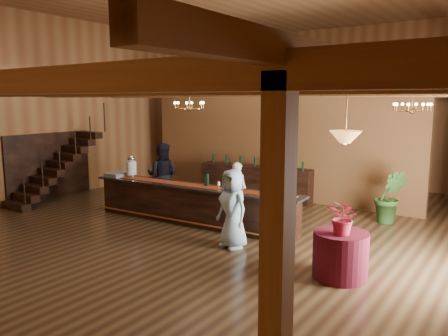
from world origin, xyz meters
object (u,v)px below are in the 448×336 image
Objects in this scene: staff_second at (162,175)px; raffle_drum at (283,189)px; floor_plant at (390,196)px; backbar_shelf at (255,182)px; chandelier_left at (189,105)px; round_table at (340,255)px; guest at (233,209)px; tasting_bar at (192,204)px; bartender at (237,191)px; beverage_dispenser at (131,167)px; chandelier_right at (412,107)px; pendant_lamp at (345,137)px.

raffle_drum is at bearing 144.54° from staff_second.
floor_plant is at bearing 60.31° from raffle_drum.
chandelier_left is at bearing -104.45° from backbar_shelf.
chandelier_left reaches higher than floor_plant.
backbar_shelf reaches higher than round_table.
backbar_shelf is at bearing 132.23° from guest.
bartender reaches higher than tasting_bar.
guest is at bearing -121.60° from raffle_drum.
beverage_dispenser is 0.17× the size of backbar_shelf.
bartender is (0.92, -2.40, 0.24)m from backbar_shelf.
tasting_bar is at bearing -152.68° from chandelier_right.
backbar_shelf is at bearing 168.07° from chandelier_right.
guest is (-2.36, 0.23, -1.59)m from pendant_lamp.
pendant_lamp is 0.55× the size of guest.
floor_plant reaches higher than round_table.
tasting_bar is 4.29m from round_table.
bartender is (-3.40, 1.97, -1.66)m from pendant_lamp.
tasting_bar is 4.82m from floor_plant.
beverage_dispenser is at bearing 170.41° from pendant_lamp.
beverage_dispenser is 3.89m from guest.
pendant_lamp is (4.72, -1.76, -0.46)m from chandelier_left.
chandelier_left is 0.49× the size of guest.
bartender is at bearing 8.88° from chandelier_left.
raffle_drum is at bearing -132.97° from chandelier_right.
floor_plant is at bearing -157.03° from bartender.
beverage_dispenser is at bearing -153.03° from chandelier_left.
tasting_bar is at bearing 40.32° from bartender.
beverage_dispenser is 6.34m from pendant_lamp.
pendant_lamp is (-0.27, -3.40, -0.44)m from chandelier_right.
chandelier_left and pendant_lamp have the same top height.
staff_second reaches higher than bartender.
tasting_bar is 5.49m from chandelier_right.
chandelier_right reaches higher than backbar_shelf.
backbar_shelf is at bearing 61.23° from beverage_dispenser.
tasting_bar is at bearing 2.35° from beverage_dispenser.
chandelier_left reaches higher than guest.
beverage_dispenser is at bearing 45.00° from staff_second.
staff_second reaches higher than tasting_bar.
chandelier_left is at bearing 0.32° from bartender.
chandelier_left is 0.54× the size of bartender.
chandelier_left is at bearing 169.89° from raffle_drum.
pendant_lamp reaches higher than beverage_dispenser.
bartender is (-3.40, 1.97, 0.34)m from round_table.
pendant_lamp is at bearing -20.43° from chandelier_left.
backbar_shelf is 2.39× the size of bartender.
chandelier_left is at bearing 164.07° from guest.
round_table is at bearing 141.35° from bartender.
bartender is at bearing 18.70° from beverage_dispenser.
pendant_lamp is at bearing 90.00° from round_table.
pendant_lamp is 6.33m from staff_second.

